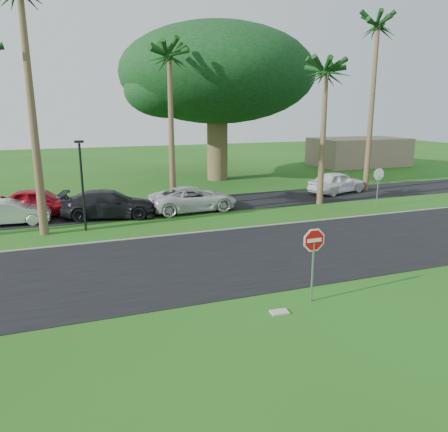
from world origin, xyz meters
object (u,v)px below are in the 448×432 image
at_px(car_red, 39,202).
at_px(car_pickup, 337,182).
at_px(stop_sign_near, 314,250).
at_px(car_minivan, 193,199).
at_px(car_dark, 110,204).
at_px(car_silver, 11,213).
at_px(stop_sign_far, 378,179).

distance_m(car_red, car_pickup, 20.53).
xyz_separation_m(stop_sign_near, car_minivan, (0.02, 13.86, -1.02)).
distance_m(car_red, car_minivan, 9.03).
bearing_deg(car_red, car_minivan, -92.11).
bearing_deg(car_pickup, car_dark, 81.56).
xyz_separation_m(car_red, car_minivan, (8.84, -1.82, -0.07)).
bearing_deg(car_dark, car_silver, 99.80).
xyz_separation_m(stop_sign_near, car_silver, (-10.22, 14.16, -1.11)).
height_order(stop_sign_far, car_red, stop_sign_far).
bearing_deg(car_dark, car_minivan, -78.37).
bearing_deg(stop_sign_near, car_silver, 125.81).
height_order(stop_sign_near, stop_sign_far, same).
xyz_separation_m(car_dark, car_pickup, (16.70, 1.86, 0.02)).
relative_size(car_silver, car_red, 0.83).
bearing_deg(car_silver, car_minivan, -87.09).
height_order(car_silver, car_red, car_red).
relative_size(car_red, car_minivan, 0.90).
bearing_deg(stop_sign_near, car_red, 119.37).
distance_m(car_silver, car_red, 2.07).
bearing_deg(car_dark, car_pickup, -71.22).
bearing_deg(car_red, car_pickup, -80.16).
xyz_separation_m(stop_sign_near, car_dark, (-5.00, 13.92, -0.99)).
xyz_separation_m(car_silver, car_red, (1.40, 1.52, 0.16)).
bearing_deg(car_minivan, stop_sign_near, 176.39).
height_order(stop_sign_near, car_dark, stop_sign_near).
height_order(car_silver, car_dark, car_dark).
distance_m(stop_sign_near, car_red, 18.02).
bearing_deg(car_pickup, stop_sign_far, 162.77).
bearing_deg(stop_sign_far, car_dark, -10.05).
distance_m(stop_sign_near, car_dark, 14.83).
bearing_deg(stop_sign_far, car_red, -12.96).
distance_m(car_minivan, car_pickup, 11.84).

